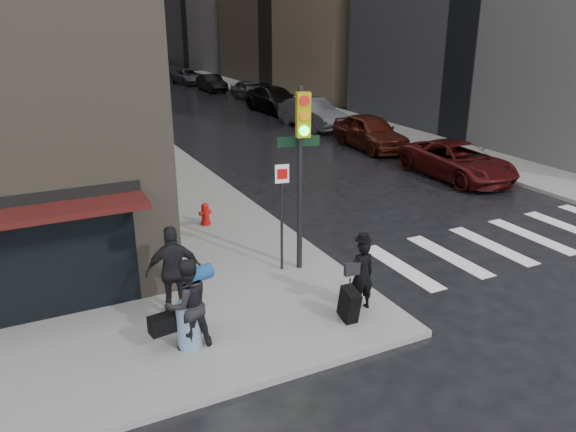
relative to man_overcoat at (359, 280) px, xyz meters
name	(u,v)px	position (x,y,z in m)	size (l,w,h in m)	color
ground	(300,315)	(-1.09, 0.63, -0.89)	(140.00, 140.00, 0.00)	black
sidewalk_left	(99,117)	(-1.09, 27.63, -0.82)	(4.00, 50.00, 0.15)	slate
sidewalk_right	(292,103)	(12.41, 27.63, -0.82)	(3.00, 50.00, 0.15)	slate
crosswalk	(512,241)	(6.41, 1.63, -0.89)	(8.50, 3.00, 0.01)	silver
man_overcoat	(359,280)	(0.00, 0.00, 0.00)	(0.97, 0.87, 1.78)	black
man_jeans	(187,304)	(-3.68, 0.29, 0.18)	(1.34, 0.81, 1.84)	black
man_greycoat	(174,271)	(-3.54, 1.66, 0.25)	(1.23, 0.69, 1.99)	black
traffic_light	(300,156)	(-0.17, 2.43, 2.18)	(1.11, 0.62, 4.54)	black
fire_hydrant	(205,215)	(-1.26, 6.51, -0.43)	(0.40, 0.31, 0.70)	#A10E09
parked_car_0	(457,161)	(9.53, 7.43, -0.18)	(2.38, 5.16, 1.43)	#3B0B0C
parked_car_1	(370,132)	(9.37, 13.29, -0.07)	(1.94, 4.82, 1.64)	#3E140C
parked_car_2	(312,113)	(9.41, 19.16, -0.07)	(1.73, 4.96, 1.64)	#545459
parked_car_3	(275,100)	(9.80, 25.02, -0.08)	(2.27, 5.58, 1.62)	black
parked_car_4	(250,90)	(10.49, 30.89, -0.18)	(1.69, 4.21, 1.43)	#444449
parked_car_5	(212,83)	(9.47, 36.75, -0.21)	(1.45, 4.17, 1.37)	black
parked_car_6	(189,76)	(9.35, 42.62, -0.22)	(2.25, 4.87, 1.35)	#45464B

